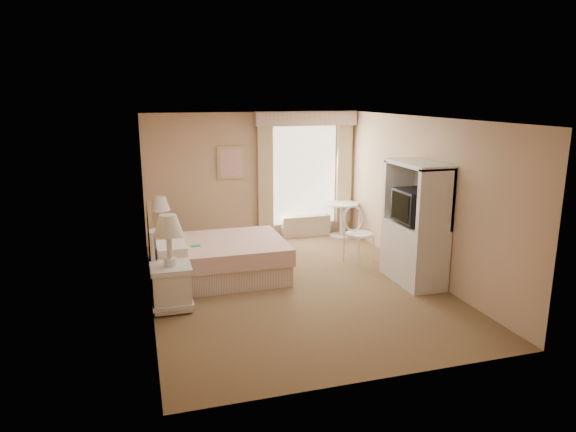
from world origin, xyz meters
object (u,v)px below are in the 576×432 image
object	(u,v)px
armoire	(415,233)
nightstand_near	(171,275)
bed	(213,258)
round_table	(342,214)
nightstand_far	(162,237)
cafe_chair	(356,229)

from	to	relation	value
armoire	nightstand_near	bearing A→B (deg)	-179.59
armoire	bed	bearing A→B (deg)	160.87
nightstand_near	armoire	size ratio (longest dim) A/B	0.69
round_table	armoire	distance (m)	2.75
nightstand_far	round_table	bearing A→B (deg)	8.85
round_table	nightstand_far	bearing A→B (deg)	-171.15
bed	nightstand_far	distance (m)	1.36
nightstand_near	armoire	xyz separation A→B (m)	(3.65, 0.03, 0.29)
nightstand_near	round_table	xyz separation A→B (m)	(3.59, 2.76, -0.03)
nightstand_near	round_table	bearing A→B (deg)	37.52
nightstand_near	armoire	bearing A→B (deg)	0.41
nightstand_near	cafe_chair	bearing A→B (deg)	20.84
nightstand_far	armoire	world-z (taller)	armoire
nightstand_near	nightstand_far	xyz separation A→B (m)	(-0.00, 2.20, -0.07)
nightstand_far	round_table	xyz separation A→B (m)	(3.59, 0.56, 0.04)
nightstand_far	round_table	world-z (taller)	nightstand_far
bed	cafe_chair	bearing A→B (deg)	4.18
cafe_chair	armoire	xyz separation A→B (m)	(0.43, -1.20, 0.22)
nightstand_near	cafe_chair	world-z (taller)	nightstand_near
nightstand_near	nightstand_far	size ratio (longest dim) A/B	1.16
bed	armoire	distance (m)	3.14
round_table	armoire	bearing A→B (deg)	-88.69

